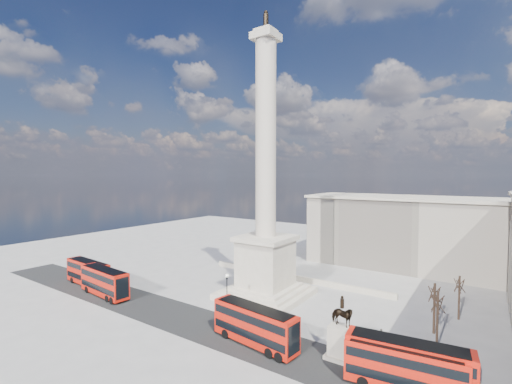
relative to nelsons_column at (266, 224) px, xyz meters
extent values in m
plane|color=#A19E99|center=(0.00, -5.00, -12.92)|extent=(180.00, 180.00, 0.00)
cube|color=#272727|center=(5.00, -15.00, -12.91)|extent=(120.00, 9.00, 0.01)
cube|color=beige|center=(0.00, 0.00, -12.42)|extent=(14.00, 14.00, 1.00)
cube|color=beige|center=(0.00, 0.00, -11.67)|extent=(12.00, 12.00, 0.50)
cube|color=beige|center=(0.00, 0.00, -11.17)|extent=(10.00, 10.00, 0.50)
cube|color=beige|center=(0.00, 0.00, -6.92)|extent=(8.00, 8.00, 8.00)
cube|color=beige|center=(0.00, 0.00, -2.52)|extent=(9.00, 9.00, 0.80)
cylinder|color=#C2B3A1|center=(0.00, 0.00, 14.88)|extent=(3.60, 3.60, 34.00)
cube|color=beige|center=(0.00, 0.00, 32.48)|extent=(4.20, 4.20, 1.20)
cube|color=beige|center=(0.00, 0.00, 33.38)|extent=(3.20, 3.20, 0.60)
cylinder|color=black|center=(0.00, 0.00, 34.98)|extent=(0.90, 0.90, 2.60)
sphere|color=black|center=(0.00, 0.00, 36.58)|extent=(0.70, 0.70, 0.70)
cube|color=beige|center=(0.00, 11.00, -12.37)|extent=(40.00, 0.60, 1.10)
cube|color=beige|center=(20.00, 35.00, -4.92)|extent=(50.00, 16.00, 16.00)
cube|color=beige|center=(20.00, 35.00, 3.38)|extent=(51.00, 17.00, 0.60)
cube|color=red|center=(-23.86, -16.14, -10.31)|extent=(12.26, 3.71, 4.45)
cube|color=black|center=(-23.86, -16.14, -11.11)|extent=(11.79, 3.73, 0.99)
cube|color=black|center=(-23.86, -16.14, -9.13)|extent=(11.79, 3.73, 0.99)
cube|color=black|center=(-23.86, -16.14, -8.05)|extent=(11.04, 3.34, 0.07)
cylinder|color=black|center=(-27.83, -15.82, -12.31)|extent=(1.44, 2.95, 1.21)
cylinder|color=black|center=(-20.49, -16.41, -12.31)|extent=(1.44, 2.95, 1.21)
cylinder|color=black|center=(-19.04, -16.53, -12.31)|extent=(1.44, 2.95, 1.21)
cube|color=red|center=(8.36, -15.63, -10.30)|extent=(12.36, 4.20, 4.46)
cube|color=black|center=(8.36, -15.63, -11.10)|extent=(11.89, 4.20, 0.99)
cube|color=black|center=(8.36, -15.63, -9.12)|extent=(11.89, 4.20, 0.99)
cube|color=black|center=(8.36, -15.63, -8.04)|extent=(11.12, 3.78, 0.07)
cylinder|color=black|center=(4.39, -15.15, -12.31)|extent=(1.55, 3.00, 1.21)
cylinder|color=black|center=(11.73, -16.04, -12.31)|extent=(1.55, 3.00, 1.21)
cylinder|color=black|center=(13.17, -16.21, -12.31)|extent=(1.55, 3.00, 1.21)
cube|color=red|center=(25.95, -15.02, -10.48)|extent=(11.53, 3.93, 4.16)
cube|color=black|center=(25.95, -15.02, -11.22)|extent=(11.09, 3.93, 0.92)
cube|color=black|center=(25.95, -15.02, -9.37)|extent=(11.09, 3.93, 0.92)
cube|color=black|center=(25.95, -15.02, -8.37)|extent=(10.38, 3.54, 0.06)
cylinder|color=black|center=(22.25, -15.47, -12.35)|extent=(1.45, 2.81, 1.13)
cube|color=red|center=(26.16, -14.30, -10.33)|extent=(12.23, 4.12, 4.42)
cube|color=black|center=(26.16, -14.30, -11.12)|extent=(11.76, 4.12, 0.98)
cube|color=black|center=(26.16, -14.30, -9.16)|extent=(11.76, 4.12, 0.98)
cube|color=black|center=(26.16, -14.30, -8.09)|extent=(11.01, 3.71, 0.07)
cylinder|color=black|center=(22.23, -14.76, -12.32)|extent=(1.53, 2.97, 1.20)
cube|color=red|center=(-31.91, -14.59, -10.35)|extent=(12.02, 3.37, 4.37)
cube|color=black|center=(-31.91, -14.59, -11.13)|extent=(11.55, 3.41, 0.97)
cube|color=black|center=(-31.91, -14.59, -9.19)|extent=(11.55, 3.41, 0.97)
cube|color=black|center=(-31.91, -14.59, -8.13)|extent=(10.82, 3.04, 0.06)
cylinder|color=black|center=(-35.83, -14.37, -12.32)|extent=(1.35, 2.88, 1.19)
cylinder|color=black|center=(-28.59, -14.78, -12.32)|extent=(1.35, 2.88, 1.19)
cylinder|color=black|center=(-27.17, -14.86, -12.32)|extent=(1.35, 2.88, 1.19)
cylinder|color=black|center=(-0.78, -9.92, -12.68)|extent=(0.42, 0.42, 0.48)
cylinder|color=black|center=(-0.78, -9.92, -10.05)|extent=(0.15, 0.15, 5.73)
cylinder|color=black|center=(-0.78, -9.92, -7.29)|extent=(0.29, 0.29, 0.29)
sphere|color=silver|center=(-0.78, -9.92, -6.95)|extent=(0.53, 0.53, 0.53)
cube|color=beige|center=(18.71, -12.70, -12.69)|extent=(3.58, 2.68, 0.45)
cube|color=beige|center=(18.71, -12.70, -10.95)|extent=(2.86, 1.97, 3.94)
imported|color=black|center=(18.71, -12.70, -7.77)|extent=(2.97, 1.57, 2.42)
cylinder|color=black|center=(18.71, -12.70, -6.27)|extent=(0.45, 0.45, 1.07)
sphere|color=black|center=(18.71, -12.70, -5.52)|extent=(0.32, 0.32, 0.32)
cylinder|color=#332319|center=(27.63, -3.53, -9.31)|extent=(0.29, 0.29, 7.21)
cylinder|color=#332319|center=(26.80, 0.67, -9.45)|extent=(0.32, 0.32, 6.94)
cylinder|color=#332319|center=(29.28, 7.77, -9.62)|extent=(0.28, 0.28, 6.60)
imported|color=#272923|center=(21.58, -6.10, -12.01)|extent=(0.77, 0.62, 1.82)
imported|color=#272923|center=(24.22, -11.50, -12.08)|extent=(0.92, 0.77, 1.68)
imported|color=#272923|center=(5.95, -9.12, -12.11)|extent=(0.69, 1.02, 1.62)
camera|label=1|loc=(32.39, -50.66, 8.65)|focal=24.00mm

